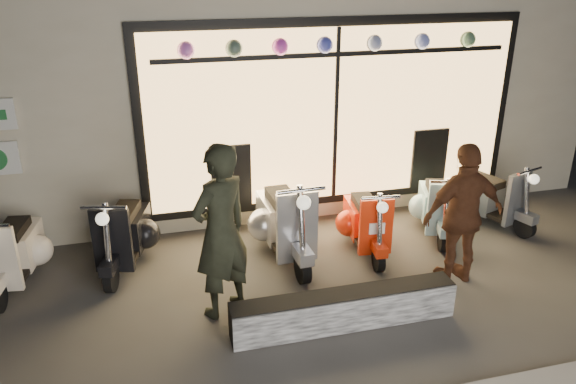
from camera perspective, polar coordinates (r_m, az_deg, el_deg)
The scene contains 11 objects.
ground at distance 6.61m, azimuth 3.34°, elevation -10.20°, with size 40.00×40.00×0.00m, color #383533.
shop_building at distance 10.50m, azimuth -4.98°, elevation 14.52°, with size 10.20×6.23×4.20m.
graffiti_barrier at distance 6.00m, azimuth 5.71°, elevation -11.77°, with size 2.39×0.28×0.40m, color black.
scooter_silver at distance 7.27m, azimuth -0.49°, elevation -2.82°, with size 0.53×1.57×1.13m.
scooter_red at distance 7.51m, azimuth 7.82°, elevation -2.83°, with size 0.51×1.31×0.93m.
scooter_black at distance 7.36m, azimuth -16.15°, elevation -3.88°, with size 0.69×1.41×1.00m.
scooter_cream at distance 7.43m, azimuth -25.97°, elevation -5.23°, with size 0.56×1.37×0.97m.
scooter_blue at distance 8.18m, azimuth 14.82°, elevation -1.23°, with size 0.69×1.29×0.93m.
scooter_grey at distance 8.66m, azimuth 19.49°, elevation -0.40°, with size 0.69×1.31×0.94m.
man at distance 5.86m, azimuth -6.85°, elevation -4.04°, with size 0.70×0.46×1.93m, color black.
woman at distance 6.75m, azimuth 17.38°, elevation -2.24°, with size 1.01×0.42×1.72m, color #532D1A.
Camera 1 is at (-1.77, -5.26, 3.59)m, focal length 35.00 mm.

